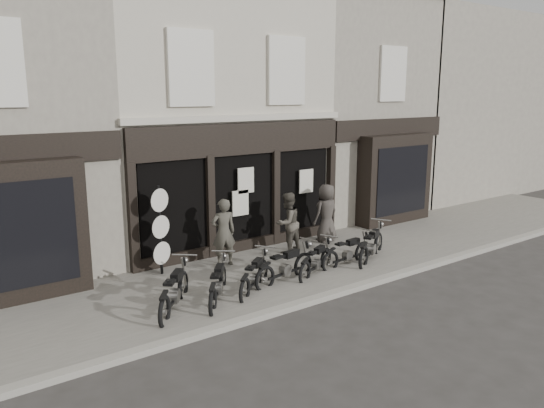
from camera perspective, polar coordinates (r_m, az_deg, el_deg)
ground_plane at (r=13.90m, az=3.71°, el=-8.18°), size 90.00×90.00×0.00m
pavement at (r=14.54m, az=1.42°, el=-6.98°), size 30.00×4.20×0.12m
kerb at (r=13.01m, az=7.29°, el=-9.39°), size 30.00×0.25×0.13m
central_building at (r=18.03m, az=-8.51°, el=9.61°), size 7.30×6.22×8.34m
neighbour_right at (r=21.70m, az=6.78°, el=9.92°), size 5.60×6.73×8.34m
filler_right at (r=27.95m, az=19.15°, el=9.92°), size 11.00×6.00×8.20m
motorcycle_0 at (r=12.00m, az=-10.44°, el=-9.56°), size 1.66×1.81×1.06m
motorcycle_1 at (r=12.35m, az=-5.82°, el=-8.88°), size 1.53×1.76×1.01m
motorcycle_2 at (r=12.90m, az=-1.89°, el=-7.99°), size 1.71×1.39×0.95m
motorcycle_3 at (r=13.47m, az=1.44°, el=-7.00°), size 2.10×0.71×1.01m
motorcycle_4 at (r=14.06m, az=4.76°, el=-6.36°), size 1.81×1.06×0.93m
motorcycle_5 at (r=14.86m, az=8.13°, el=-5.41°), size 1.99×0.54×0.95m
motorcycle_6 at (r=15.39m, az=10.65°, el=-4.69°), size 2.05×1.31×1.07m
man_left at (r=14.45m, az=-5.24°, el=-3.05°), size 0.76×0.58×1.86m
man_centre at (r=15.58m, az=1.68°, el=-2.03°), size 0.99×0.85×1.79m
man_right at (r=16.79m, az=5.86°, el=-0.97°), size 0.94×0.64×1.84m
advert_sign_post at (r=13.94m, az=-11.89°, el=-3.18°), size 0.58×0.39×2.47m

